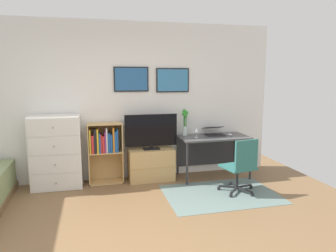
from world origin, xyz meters
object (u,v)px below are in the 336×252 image
object	(u,v)px
dresser	(56,152)
laptop	(214,132)
office_chair	(241,165)
wine_glass	(196,130)
bookshelf	(105,147)
tv_stand	(151,164)
desk	(212,143)
bamboo_vase	(185,122)
television	(151,132)
computer_mouse	(230,135)

from	to	relation	value
dresser	laptop	size ratio (longest dim) A/B	3.08
office_chair	wine_glass	size ratio (longest dim) A/B	4.78
office_chair	bookshelf	bearing A→B (deg)	142.82
office_chair	tv_stand	bearing A→B (deg)	131.12
desk	bamboo_vase	xyz separation A→B (m)	(-0.47, 0.13, 0.37)
office_chair	bamboo_vase	distance (m)	1.32
dresser	bamboo_vase	world-z (taller)	bamboo_vase
dresser	tv_stand	distance (m)	1.58
laptop	television	bearing A→B (deg)	-176.99
bookshelf	office_chair	size ratio (longest dim) A/B	1.18
dresser	bookshelf	world-z (taller)	dresser
television	office_chair	bearing A→B (deg)	-37.92
office_chair	laptop	distance (m)	1.04
tv_stand	desk	world-z (taller)	desk
desk	laptop	size ratio (longest dim) A/B	3.17
office_chair	computer_mouse	distance (m)	0.93
tv_stand	bamboo_vase	bearing A→B (deg)	8.91
dresser	bookshelf	distance (m)	0.77
laptop	computer_mouse	size ratio (longest dim) A/B	3.68
television	desk	distance (m)	1.13
laptop	wine_glass	world-z (taller)	wine_glass
television	computer_mouse	world-z (taller)	television
bookshelf	computer_mouse	world-z (taller)	bookshelf
bookshelf	tv_stand	size ratio (longest dim) A/B	1.31
bookshelf	bamboo_vase	size ratio (longest dim) A/B	2.18
office_chair	wine_glass	world-z (taller)	wine_glass
desk	computer_mouse	bearing A→B (deg)	-14.45
computer_mouse	tv_stand	bearing A→B (deg)	175.39
television	bamboo_vase	world-z (taller)	bamboo_vase
tv_stand	dresser	bearing A→B (deg)	-179.44
office_chair	wine_glass	bearing A→B (deg)	110.36
bamboo_vase	tv_stand	bearing A→B (deg)	-171.09
computer_mouse	wine_glass	bearing A→B (deg)	-173.39
desk	laptop	bearing A→B (deg)	39.21
dresser	television	distance (m)	1.57
tv_stand	wine_glass	world-z (taller)	wine_glass
desk	tv_stand	bearing A→B (deg)	178.23
wine_glass	bookshelf	bearing A→B (deg)	171.35
tv_stand	television	size ratio (longest dim) A/B	0.86
television	laptop	size ratio (longest dim) A/B	2.36
television	desk	xyz separation A→B (m)	(1.10, -0.01, -0.24)
laptop	wine_glass	bearing A→B (deg)	-152.26
dresser	bamboo_vase	bearing A→B (deg)	3.01
dresser	bamboo_vase	size ratio (longest dim) A/B	2.52
laptop	computer_mouse	distance (m)	0.29
laptop	wine_glass	distance (m)	0.46
tv_stand	bookshelf	bearing A→B (deg)	176.91
bookshelf	bamboo_vase	world-z (taller)	bamboo_vase
office_chair	wine_glass	distance (m)	0.99
desk	wine_glass	world-z (taller)	wine_glass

